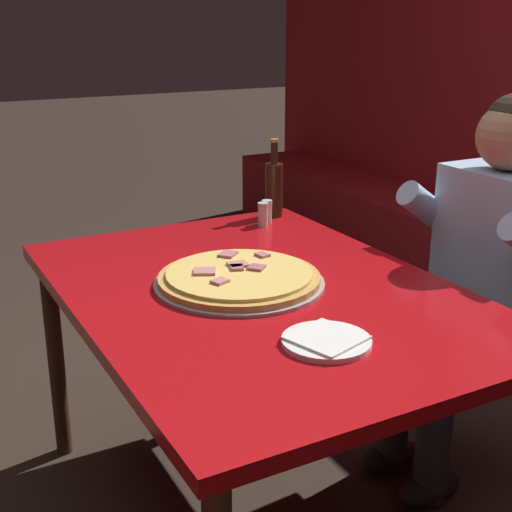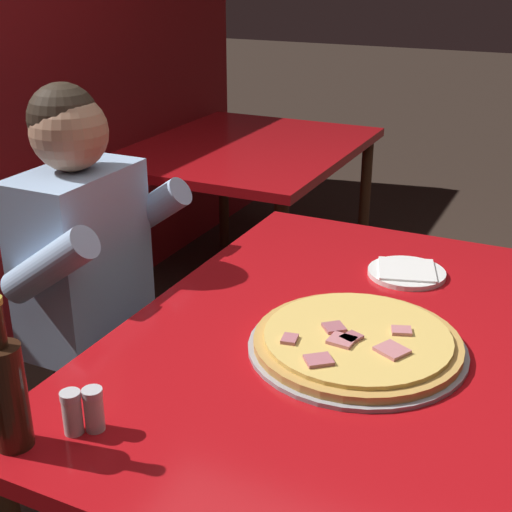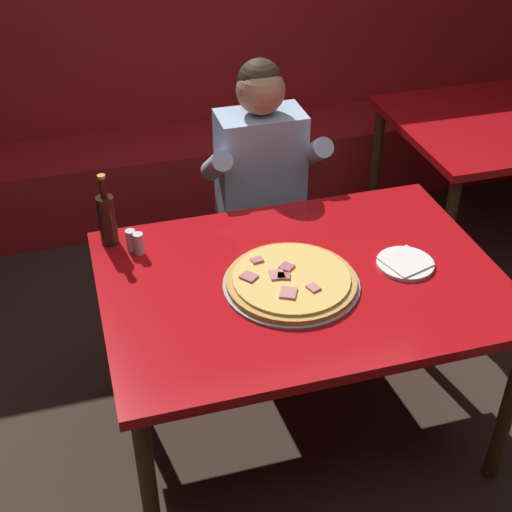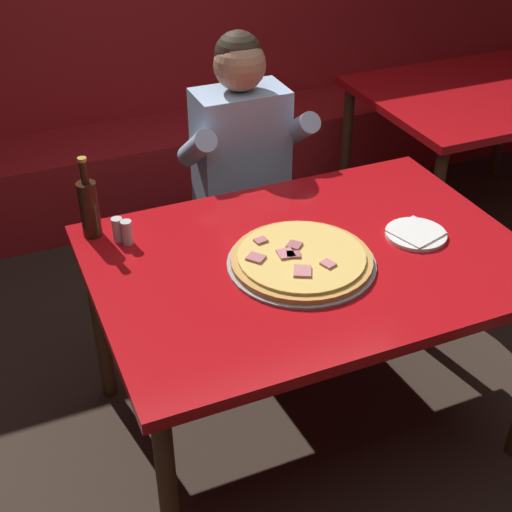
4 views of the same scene
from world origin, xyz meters
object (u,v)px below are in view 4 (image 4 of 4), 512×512
(pizza, at_px, (301,260))
(background_dining_table, at_px, (483,106))
(main_dining_table, at_px, (309,274))
(shaker_red_pepper_flakes, at_px, (118,231))
(diner_seated_blue_shirt, at_px, (248,174))
(plate_white_paper, at_px, (416,234))
(beer_bottle, at_px, (89,207))
(shaker_black_pepper, at_px, (127,233))

(pizza, xyz_separation_m, background_dining_table, (1.55, 1.03, -0.10))
(main_dining_table, height_order, pizza, pizza)
(shaker_red_pepper_flakes, xyz_separation_m, diner_seated_blue_shirt, (0.64, 0.40, -0.11))
(main_dining_table, xyz_separation_m, background_dining_table, (1.50, 1.00, -0.01))
(shaker_red_pepper_flakes, relative_size, diner_seated_blue_shirt, 0.07)
(main_dining_table, xyz_separation_m, diner_seated_blue_shirt, (0.09, 0.74, 0.01))
(plate_white_paper, bearing_deg, main_dining_table, 174.92)
(shaker_red_pepper_flakes, bearing_deg, beer_bottle, 135.75)
(plate_white_paper, bearing_deg, pizza, -179.76)
(shaker_red_pepper_flakes, height_order, diner_seated_blue_shirt, diner_seated_blue_shirt)
(beer_bottle, distance_m, background_dining_table, 2.21)
(main_dining_table, bearing_deg, shaker_red_pepper_flakes, 148.84)
(plate_white_paper, bearing_deg, diner_seated_blue_shirt, 111.15)
(beer_bottle, bearing_deg, background_dining_table, 15.50)
(shaker_black_pepper, xyz_separation_m, background_dining_table, (2.03, 0.69, -0.12))
(pizza, relative_size, beer_bottle, 1.65)
(pizza, relative_size, shaker_black_pepper, 5.61)
(main_dining_table, bearing_deg, shaker_black_pepper, 150.04)
(main_dining_table, xyz_separation_m, plate_white_paper, (0.39, -0.03, 0.08))
(diner_seated_blue_shirt, distance_m, background_dining_table, 1.43)
(beer_bottle, bearing_deg, plate_white_paper, -23.51)
(beer_bottle, relative_size, shaker_black_pepper, 3.40)
(beer_bottle, distance_m, diner_seated_blue_shirt, 0.81)
(shaker_black_pepper, height_order, background_dining_table, shaker_black_pepper)
(plate_white_paper, bearing_deg, background_dining_table, 42.98)
(pizza, xyz_separation_m, shaker_black_pepper, (-0.48, 0.34, 0.02))
(beer_bottle, relative_size, diner_seated_blue_shirt, 0.23)
(plate_white_paper, bearing_deg, shaker_red_pepper_flakes, 158.53)
(shaker_red_pepper_flakes, xyz_separation_m, shaker_black_pepper, (0.02, -0.03, 0.00))
(plate_white_paper, xyz_separation_m, diner_seated_blue_shirt, (-0.30, 0.78, -0.08))
(plate_white_paper, relative_size, diner_seated_blue_shirt, 0.16)
(pizza, height_order, plate_white_paper, pizza)
(shaker_red_pepper_flakes, relative_size, background_dining_table, 0.07)
(shaker_red_pepper_flakes, height_order, background_dining_table, shaker_red_pepper_flakes)
(background_dining_table, bearing_deg, plate_white_paper, -137.02)
(background_dining_table, bearing_deg, shaker_red_pepper_flakes, -162.16)
(shaker_black_pepper, bearing_deg, plate_white_paper, -20.37)
(pizza, distance_m, shaker_red_pepper_flakes, 0.63)
(main_dining_table, distance_m, shaker_black_pepper, 0.63)
(plate_white_paper, relative_size, background_dining_table, 0.17)
(shaker_red_pepper_flakes, bearing_deg, plate_white_paper, -21.47)
(pizza, height_order, background_dining_table, pizza)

